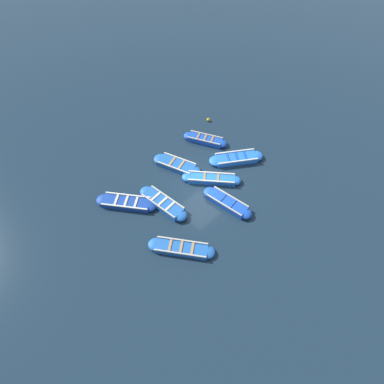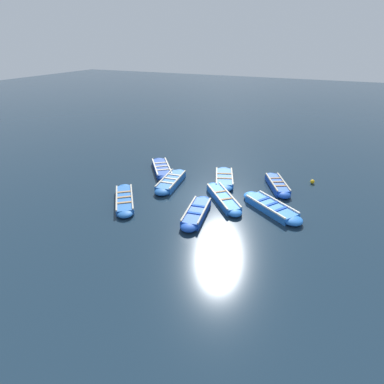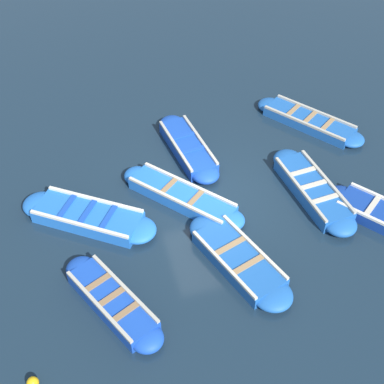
{
  "view_description": "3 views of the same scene",
  "coord_description": "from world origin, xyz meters",
  "px_view_note": "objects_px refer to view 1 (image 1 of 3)",
  "views": [
    {
      "loc": [
        -8.21,
        8.84,
        14.95
      ],
      "look_at": [
        -0.05,
        0.87,
        0.3
      ],
      "focal_mm": 28.0,
      "sensor_mm": 36.0,
      "label": 1
    },
    {
      "loc": [
        -13.73,
        -5.14,
        7.82
      ],
      "look_at": [
        -0.57,
        0.77,
        0.44
      ],
      "focal_mm": 28.0,
      "sensor_mm": 36.0,
      "label": 2
    },
    {
      "loc": [
        9.98,
        -3.34,
        10.34
      ],
      "look_at": [
        -0.02,
        -0.59,
        0.34
      ],
      "focal_mm": 50.0,
      "sensor_mm": 36.0,
      "label": 3
    }
  ],
  "objects_px": {
    "boat_centre": "(227,203)",
    "boat_broadside": "(211,179)",
    "boat_far_corner": "(163,203)",
    "boat_mid_row": "(236,158)",
    "boat_outer_right": "(205,140)",
    "boat_tucked": "(127,203)",
    "buoy_orange_near": "(208,120)",
    "boat_outer_left": "(177,165)",
    "boat_drifting": "(181,248)"
  },
  "relations": [
    {
      "from": "boat_centre",
      "to": "boat_broadside",
      "type": "distance_m",
      "value": 2.11
    },
    {
      "from": "boat_far_corner",
      "to": "boat_mid_row",
      "type": "bearing_deg",
      "value": -95.9
    },
    {
      "from": "boat_centre",
      "to": "boat_outer_right",
      "type": "bearing_deg",
      "value": -32.34
    },
    {
      "from": "boat_mid_row",
      "to": "boat_tucked",
      "type": "xyz_separation_m",
      "value": [
        2.23,
        7.64,
        -0.01
      ]
    },
    {
      "from": "boat_far_corner",
      "to": "boat_mid_row",
      "type": "xyz_separation_m",
      "value": [
        -0.63,
        -6.09,
        -0.01
      ]
    },
    {
      "from": "boat_broadside",
      "to": "buoy_orange_near",
      "type": "bearing_deg",
      "value": -44.37
    },
    {
      "from": "boat_tucked",
      "to": "boat_outer_left",
      "type": "xyz_separation_m",
      "value": [
        0.16,
        -4.3,
        0.01
      ]
    },
    {
      "from": "boat_far_corner",
      "to": "boat_outer_right",
      "type": "bearing_deg",
      "value": -69.87
    },
    {
      "from": "boat_centre",
      "to": "boat_drifting",
      "type": "distance_m",
      "value": 4.09
    },
    {
      "from": "boat_mid_row",
      "to": "boat_drifting",
      "type": "relative_size",
      "value": 1.05
    },
    {
      "from": "boat_centre",
      "to": "boat_outer_right",
      "type": "xyz_separation_m",
      "value": [
        4.86,
        -3.08,
        0.0
      ]
    },
    {
      "from": "boat_centre",
      "to": "buoy_orange_near",
      "type": "xyz_separation_m",
      "value": [
        6.31,
        -4.93,
        -0.06
      ]
    },
    {
      "from": "boat_mid_row",
      "to": "boat_broadside",
      "type": "relative_size",
      "value": 1.08
    },
    {
      "from": "boat_tucked",
      "to": "boat_drifting",
      "type": "distance_m",
      "value": 4.59
    },
    {
      "from": "boat_centre",
      "to": "boat_outer_left",
      "type": "distance_m",
      "value": 4.46
    },
    {
      "from": "boat_tucked",
      "to": "boat_broadside",
      "type": "distance_m",
      "value": 5.58
    },
    {
      "from": "boat_far_corner",
      "to": "boat_broadside",
      "type": "relative_size",
      "value": 1.09
    },
    {
      "from": "boat_centre",
      "to": "boat_drifting",
      "type": "height_order",
      "value": "boat_centre"
    },
    {
      "from": "boat_outer_left",
      "to": "buoy_orange_near",
      "type": "distance_m",
      "value": 5.34
    },
    {
      "from": "boat_far_corner",
      "to": "boat_outer_left",
      "type": "bearing_deg",
      "value": -57.35
    },
    {
      "from": "boat_outer_left",
      "to": "boat_broadside",
      "type": "bearing_deg",
      "value": -162.62
    },
    {
      "from": "boat_outer_left",
      "to": "boat_outer_right",
      "type": "height_order",
      "value": "boat_outer_right"
    },
    {
      "from": "boat_tucked",
      "to": "buoy_orange_near",
      "type": "distance_m",
      "value": 9.53
    },
    {
      "from": "boat_tucked",
      "to": "buoy_orange_near",
      "type": "height_order",
      "value": "boat_tucked"
    },
    {
      "from": "boat_broadside",
      "to": "boat_outer_right",
      "type": "relative_size",
      "value": 1.05
    },
    {
      "from": "boat_centre",
      "to": "boat_broadside",
      "type": "bearing_deg",
      "value": -19.46
    },
    {
      "from": "boat_outer_left",
      "to": "buoy_orange_near",
      "type": "xyz_separation_m",
      "value": [
        1.85,
        -5.01,
        -0.04
      ]
    },
    {
      "from": "boat_outer_left",
      "to": "boat_centre",
      "type": "bearing_deg",
      "value": -179.08
    },
    {
      "from": "boat_far_corner",
      "to": "boat_drifting",
      "type": "bearing_deg",
      "value": 157.17
    },
    {
      "from": "boat_far_corner",
      "to": "boat_broadside",
      "type": "height_order",
      "value": "boat_far_corner"
    },
    {
      "from": "boat_far_corner",
      "to": "boat_tucked",
      "type": "height_order",
      "value": "boat_far_corner"
    },
    {
      "from": "boat_far_corner",
      "to": "boat_mid_row",
      "type": "distance_m",
      "value": 6.12
    },
    {
      "from": "boat_mid_row",
      "to": "boat_broadside",
      "type": "height_order",
      "value": "boat_mid_row"
    },
    {
      "from": "boat_mid_row",
      "to": "buoy_orange_near",
      "type": "relative_size",
      "value": 14.58
    },
    {
      "from": "boat_centre",
      "to": "boat_outer_left",
      "type": "xyz_separation_m",
      "value": [
        4.46,
        0.07,
        -0.01
      ]
    },
    {
      "from": "boat_tucked",
      "to": "boat_drifting",
      "type": "xyz_separation_m",
      "value": [
        -4.58,
        -0.29,
        -0.01
      ]
    },
    {
      "from": "boat_centre",
      "to": "buoy_orange_near",
      "type": "height_order",
      "value": "boat_centre"
    },
    {
      "from": "boat_mid_row",
      "to": "boat_outer_right",
      "type": "xyz_separation_m",
      "value": [
        2.8,
        0.19,
        0.01
      ]
    },
    {
      "from": "boat_drifting",
      "to": "boat_far_corner",
      "type": "bearing_deg",
      "value": -22.83
    },
    {
      "from": "boat_far_corner",
      "to": "boat_outer_left",
      "type": "xyz_separation_m",
      "value": [
        1.77,
        -2.76,
        -0.02
      ]
    },
    {
      "from": "boat_tucked",
      "to": "boat_outer_right",
      "type": "bearing_deg",
      "value": -85.69
    },
    {
      "from": "boat_centre",
      "to": "boat_drifting",
      "type": "bearing_deg",
      "value": 94.0
    },
    {
      "from": "boat_broadside",
      "to": "boat_far_corner",
      "type": "bearing_deg",
      "value": 78.74
    },
    {
      "from": "boat_far_corner",
      "to": "boat_tucked",
      "type": "bearing_deg",
      "value": 43.92
    },
    {
      "from": "boat_mid_row",
      "to": "boat_drifting",
      "type": "distance_m",
      "value": 7.71
    },
    {
      "from": "boat_outer_left",
      "to": "boat_broadside",
      "type": "distance_m",
      "value": 2.59
    },
    {
      "from": "boat_drifting",
      "to": "boat_broadside",
      "type": "xyz_separation_m",
      "value": [
        2.27,
        -4.79,
        0.02
      ]
    },
    {
      "from": "boat_tucked",
      "to": "boat_broadside",
      "type": "height_order",
      "value": "boat_broadside"
    },
    {
      "from": "boat_broadside",
      "to": "boat_outer_right",
      "type": "bearing_deg",
      "value": -39.59
    },
    {
      "from": "boat_centre",
      "to": "buoy_orange_near",
      "type": "distance_m",
      "value": 8.01
    }
  ]
}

